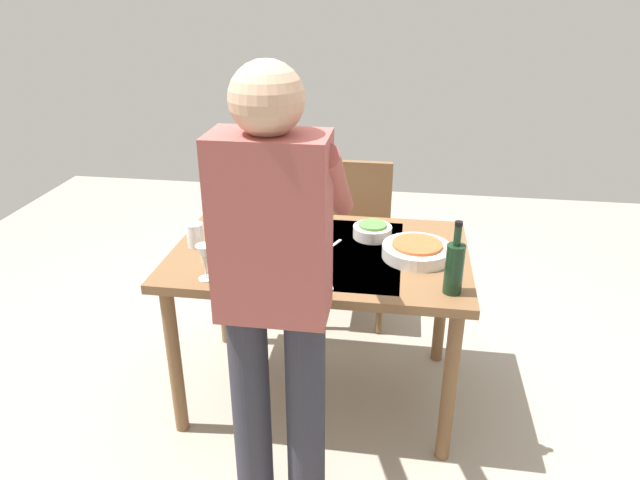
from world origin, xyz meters
TOP-DOWN VIEW (x-y plane):
  - ground_plane at (0.00, 0.00)m, footprint 6.00×6.00m
  - dining_table at (0.00, 0.00)m, footprint 1.31×0.85m
  - chair_near at (-0.09, -0.81)m, footprint 0.40×0.40m
  - person_server at (0.05, 0.69)m, footprint 0.42×0.61m
  - wine_bottle at (-0.56, 0.30)m, footprint 0.07×0.07m
  - wine_glass_left at (0.13, 0.33)m, footprint 0.07×0.07m
  - wine_glass_right at (0.41, 0.34)m, footprint 0.07×0.07m
  - water_cup_near_left at (0.17, 0.23)m, footprint 0.06×0.06m
  - water_cup_near_right at (0.56, 0.04)m, footprint 0.07×0.07m
  - serving_bowl_pasta at (-0.42, 0.01)m, footprint 0.30×0.30m
  - side_bowl_salad at (-0.22, -0.18)m, footprint 0.18×0.18m
  - dinner_plate_near at (0.42, -0.24)m, footprint 0.23×0.23m
  - dinner_plate_far at (0.34, 0.13)m, footprint 0.23×0.23m
  - table_knife at (-0.04, -0.03)m, footprint 0.09×0.19m
  - table_fork at (-0.08, 0.27)m, footprint 0.06×0.18m

SIDE VIEW (x-z plane):
  - ground_plane at x=0.00m, z-range 0.00..0.00m
  - chair_near at x=-0.09m, z-range 0.07..0.98m
  - dining_table at x=0.00m, z-range 0.30..1.07m
  - table_knife at x=-0.04m, z-range 0.78..0.78m
  - table_fork at x=-0.08m, z-range 0.78..0.78m
  - dinner_plate_near at x=0.42m, z-range 0.78..0.79m
  - dinner_plate_far at x=0.34m, z-range 0.78..0.79m
  - serving_bowl_pasta at x=-0.42m, z-range 0.78..0.84m
  - side_bowl_salad at x=-0.22m, z-range 0.78..0.84m
  - water_cup_near_left at x=0.17m, z-range 0.78..0.86m
  - water_cup_near_right at x=0.56m, z-range 0.78..0.89m
  - wine_glass_left at x=0.13m, z-range 0.81..0.96m
  - wine_glass_right at x=0.41m, z-range 0.81..0.96m
  - wine_bottle at x=-0.56m, z-range 0.74..1.04m
  - person_server at x=0.05m, z-range 0.12..1.81m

